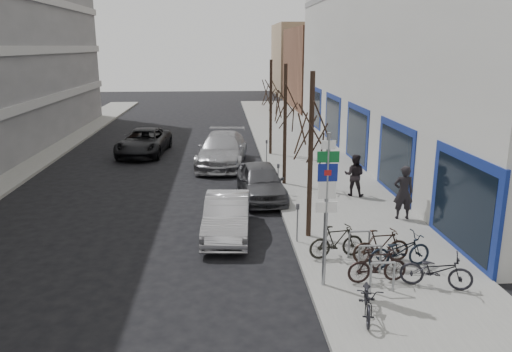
{
  "coord_description": "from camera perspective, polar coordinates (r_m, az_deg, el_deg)",
  "views": [
    {
      "loc": [
        -0.19,
        -11.83,
        6.24
      ],
      "look_at": [
        0.92,
        4.34,
        2.0
      ],
      "focal_mm": 35.0,
      "sensor_mm": 36.0,
      "label": 1
    }
  ],
  "objects": [
    {
      "name": "meter_front",
      "position": [
        15.93,
        4.77,
        -4.91
      ],
      "size": [
        0.1,
        0.08,
        1.27
      ],
      "color": "gray",
      "rests_on": "sidewalk_east"
    },
    {
      "name": "pedestrian_far",
      "position": [
        21.15,
        11.18,
        0.14
      ],
      "size": [
        0.78,
        0.67,
        1.78
      ],
      "primitive_type": "imported",
      "rotation": [
        0.0,
        0.0,
        2.74
      ],
      "color": "black",
      "rests_on": "sidewalk_east"
    },
    {
      "name": "parked_car_mid",
      "position": [
        20.87,
        0.58,
        -0.6
      ],
      "size": [
        2.09,
        4.51,
        1.5
      ],
      "primitive_type": "imported",
      "rotation": [
        0.0,
        0.0,
        0.07
      ],
      "color": "#47484C",
      "rests_on": "ground"
    },
    {
      "name": "bike_far_inner",
      "position": [
        14.93,
        14.11,
        -7.72
      ],
      "size": [
        1.76,
        0.68,
        1.04
      ],
      "primitive_type": "imported",
      "rotation": [
        0.0,
        0.0,
        1.67
      ],
      "color": "black",
      "rests_on": "sidewalk_east"
    },
    {
      "name": "parked_car_back",
      "position": [
        26.76,
        -3.88,
        3.03
      ],
      "size": [
        3.04,
        6.15,
        1.72
      ],
      "primitive_type": "imported",
      "rotation": [
        0.0,
        0.0,
        -0.11
      ],
      "color": "#9B9BA0",
      "rests_on": "ground"
    },
    {
      "name": "meter_mid",
      "position": [
        21.15,
        2.55,
        0.07
      ],
      "size": [
        0.1,
        0.08,
        1.27
      ],
      "color": "gray",
      "rests_on": "sidewalk_east"
    },
    {
      "name": "tan_building_far",
      "position": [
        68.25,
        7.84,
        13.07
      ],
      "size": [
        13.0,
        12.0,
        9.0
      ],
      "primitive_type": "cube",
      "color": "#937A5B",
      "rests_on": "ground"
    },
    {
      "name": "tree_far",
      "position": [
        28.55,
        1.71,
        10.36
      ],
      "size": [
        1.8,
        1.8,
        5.5
      ],
      "color": "black",
      "rests_on": "ground"
    },
    {
      "name": "bike_mid_curb",
      "position": [
        14.74,
        16.1,
        -7.9
      ],
      "size": [
        1.98,
        0.94,
        1.16
      ],
      "primitive_type": "imported",
      "rotation": [
        0.0,
        0.0,
        1.77
      ],
      "color": "black",
      "rests_on": "sidewalk_east"
    },
    {
      "name": "bike_rack",
      "position": [
        14.2,
        12.89,
        -8.88
      ],
      "size": [
        0.66,
        2.26,
        0.83
      ],
      "color": "gray",
      "rests_on": "sidewalk_east"
    },
    {
      "name": "sidewalk_east",
      "position": [
        23.17,
        7.9,
        -0.92
      ],
      "size": [
        5.0,
        70.0,
        0.15
      ],
      "primitive_type": "cube",
      "color": "slate",
      "rests_on": "ground"
    },
    {
      "name": "bike_far_curb",
      "position": [
        13.87,
        19.93,
        -9.8
      ],
      "size": [
        1.9,
        1.14,
        1.11
      ],
      "primitive_type": "imported",
      "rotation": [
        0.0,
        0.0,
        1.22
      ],
      "color": "black",
      "rests_on": "sidewalk_east"
    },
    {
      "name": "bike_near_right",
      "position": [
        13.73,
        13.7,
        -9.84
      ],
      "size": [
        1.66,
        0.59,
        0.99
      ],
      "primitive_type": "imported",
      "rotation": [
        0.0,
        0.0,
        1.64
      ],
      "color": "black",
      "rests_on": "sidewalk_east"
    },
    {
      "name": "parked_car_front",
      "position": [
        16.85,
        -3.34,
        -4.6
      ],
      "size": [
        1.73,
        4.28,
        1.38
      ],
      "primitive_type": "imported",
      "rotation": [
        0.0,
        0.0,
        -0.07
      ],
      "color": "#AAAAAF",
      "rests_on": "ground"
    },
    {
      "name": "tree_mid",
      "position": [
        22.12,
        3.38,
        9.09
      ],
      "size": [
        1.8,
        1.8,
        5.5
      ],
      "color": "black",
      "rests_on": "ground"
    },
    {
      "name": "ground",
      "position": [
        13.38,
        -2.73,
        -13.16
      ],
      "size": [
        120.0,
        120.0,
        0.0
      ],
      "primitive_type": "plane",
      "color": "black",
      "rests_on": "ground"
    },
    {
      "name": "tree_near",
      "position": [
        15.73,
        6.37,
        6.76
      ],
      "size": [
        1.8,
        1.8,
        5.5
      ],
      "color": "black",
      "rests_on": "ground"
    },
    {
      "name": "bike_near_left",
      "position": [
        12.1,
        12.71,
        -13.23
      ],
      "size": [
        0.87,
        1.73,
        1.01
      ],
      "primitive_type": "imported",
      "rotation": [
        0.0,
        0.0,
        -0.23
      ],
      "color": "black",
      "rests_on": "sidewalk_east"
    },
    {
      "name": "highway_sign_pole",
      "position": [
        12.68,
        8.06,
        -2.85
      ],
      "size": [
        0.55,
        0.1,
        4.2
      ],
      "color": "gray",
      "rests_on": "ground"
    },
    {
      "name": "lane_car",
      "position": [
        30.18,
        -12.7,
        3.82
      ],
      "size": [
        2.96,
        5.61,
        1.5
      ],
      "primitive_type": "imported",
      "rotation": [
        0.0,
        0.0,
        -0.09
      ],
      "color": "black",
      "rests_on": "ground"
    },
    {
      "name": "bike_mid_inner",
      "position": [
        15.0,
        9.19,
        -7.35
      ],
      "size": [
        1.77,
        0.79,
        1.04
      ],
      "primitive_type": "imported",
      "rotation": [
        0.0,
        0.0,
        1.74
      ],
      "color": "black",
      "rests_on": "sidewalk_east"
    },
    {
      "name": "meter_back",
      "position": [
        26.48,
        1.22,
        3.06
      ],
      "size": [
        0.1,
        0.08,
        1.27
      ],
      "color": "gray",
      "rests_on": "sidewalk_east"
    },
    {
      "name": "brick_building_far",
      "position": [
        53.53,
        10.57,
        12.02
      ],
      "size": [
        12.0,
        14.0,
        8.0
      ],
      "primitive_type": "cube",
      "color": "brown",
      "rests_on": "ground"
    },
    {
      "name": "pedestrian_near",
      "position": [
        18.69,
        16.49,
        -1.81
      ],
      "size": [
        0.75,
        0.51,
        1.98
      ],
      "primitive_type": "imported",
      "rotation": [
        0.0,
        0.0,
        3.09
      ],
      "color": "black",
      "rests_on": "sidewalk_east"
    }
  ]
}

